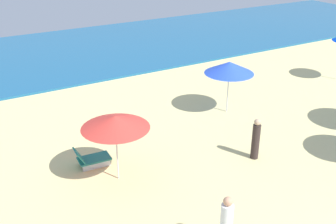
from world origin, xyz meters
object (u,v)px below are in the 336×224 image
Objects in this scene: beachgoer_1 at (226,224)px; umbrella_1 at (229,68)px; beachgoer_0 at (256,140)px; umbrella_4 at (115,122)px; lounge_chair_4_0 at (91,159)px.

umbrella_1 is at bearing 25.29° from beachgoer_1.
umbrella_1 is at bearing -96.99° from beachgoer_0.
beachgoer_1 is (1.12, -4.45, -1.38)m from umbrella_4.
lounge_chair_4_0 is at bearing 111.36° from umbrella_4.
lounge_chair_4_0 is 0.81× the size of beachgoer_0.
beachgoer_1 is (-5.50, -7.01, -1.38)m from umbrella_1.
beachgoer_1 is (-3.79, -3.15, -0.01)m from beachgoer_0.
lounge_chair_4_0 is at bearing -169.67° from umbrella_1.
umbrella_1 reaches higher than umbrella_4.
umbrella_4 is at bearing 77.57° from beachgoer_1.
umbrella_4 reaches higher than beachgoer_1.
umbrella_4 is 5.27m from beachgoer_0.
umbrella_1 reaches higher than beachgoer_1.
lounge_chair_4_0 is (-0.49, 1.26, -1.87)m from umbrella_4.
umbrella_4 is at bearing -154.38° from lounge_chair_4_0.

